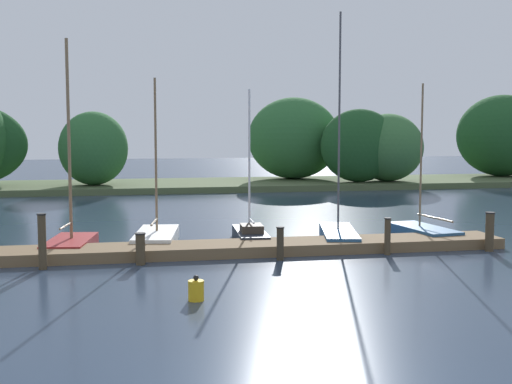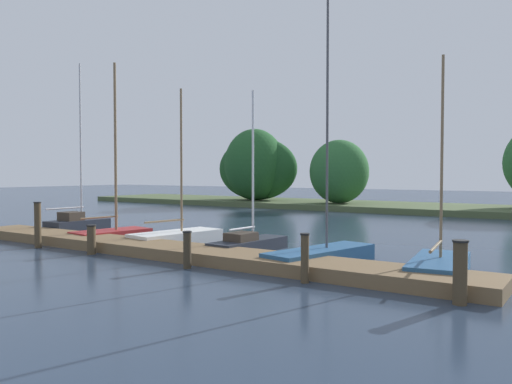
{
  "view_description": "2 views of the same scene",
  "coord_description": "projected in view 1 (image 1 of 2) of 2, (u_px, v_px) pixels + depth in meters",
  "views": [
    {
      "loc": [
        -2.59,
        -9.55,
        4.06
      ],
      "look_at": [
        1.87,
        13.31,
        1.82
      ],
      "focal_mm": 46.92,
      "sensor_mm": 36.0,
      "label": 1
    },
    {
      "loc": [
        11.43,
        -0.28,
        2.63
      ],
      "look_at": [
        2.14,
        13.45,
        2.02
      ],
      "focal_mm": 35.73,
      "sensor_mm": 36.0,
      "label": 2
    }
  ],
  "objects": [
    {
      "name": "dock_pier",
      "position": [
        209.0,
        249.0,
        21.46
      ],
      "size": [
        19.78,
        1.8,
        0.35
      ],
      "color": "brown",
      "rests_on": "ground"
    },
    {
      "name": "far_shore",
      "position": [
        255.0,
        147.0,
        45.8
      ],
      "size": [
        57.36,
        8.8,
        6.55
      ],
      "color": "#4C5B38",
      "rests_on": "ground"
    },
    {
      "name": "sailboat_1",
      "position": [
        71.0,
        240.0,
        22.19
      ],
      "size": [
        1.74,
        3.32,
        6.96
      ],
      "rotation": [
        0.0,
        0.0,
        1.42
      ],
      "color": "maroon",
      "rests_on": "ground"
    },
    {
      "name": "sailboat_2",
      "position": [
        157.0,
        236.0,
        23.4
      ],
      "size": [
        1.86,
        3.92,
        5.78
      ],
      "rotation": [
        0.0,
        0.0,
        1.42
      ],
      "color": "white",
      "rests_on": "ground"
    },
    {
      "name": "sailboat_3",
      "position": [
        250.0,
        233.0,
        23.9
      ],
      "size": [
        1.19,
        3.47,
        5.42
      ],
      "rotation": [
        0.0,
        0.0,
        1.51
      ],
      "color": "#232833",
      "rests_on": "ground"
    },
    {
      "name": "sailboat_4",
      "position": [
        338.0,
        234.0,
        23.85
      ],
      "size": [
        1.94,
        4.22,
        8.09
      ],
      "rotation": [
        0.0,
        0.0,
        1.35
      ],
      "color": "#285684",
      "rests_on": "ground"
    },
    {
      "name": "sailboat_5",
      "position": [
        421.0,
        231.0,
        24.62
      ],
      "size": [
        1.71,
        3.65,
        5.67
      ],
      "rotation": [
        0.0,
        0.0,
        1.71
      ],
      "color": "#285684",
      "rests_on": "ground"
    },
    {
      "name": "mooring_piling_1",
      "position": [
        42.0,
        241.0,
        19.17
      ],
      "size": [
        0.27,
        0.27,
        1.62
      ],
      "color": "#4C3D28",
      "rests_on": "ground"
    },
    {
      "name": "mooring_piling_2",
      "position": [
        140.0,
        249.0,
        19.84
      ],
      "size": [
        0.32,
        0.32,
        0.96
      ],
      "color": "#4C3D28",
      "rests_on": "ground"
    },
    {
      "name": "mooring_piling_3",
      "position": [
        280.0,
        243.0,
        20.54
      ],
      "size": [
        0.25,
        0.25,
        1.04
      ],
      "color": "#3D3323",
      "rests_on": "ground"
    },
    {
      "name": "mooring_piling_4",
      "position": [
        388.0,
        236.0,
        21.4
      ],
      "size": [
        0.23,
        0.23,
        1.2
      ],
      "color": "#4C3D28",
      "rests_on": "ground"
    },
    {
      "name": "mooring_piling_5",
      "position": [
        490.0,
        231.0,
        22.02
      ],
      "size": [
        0.32,
        0.32,
        1.3
      ],
      "color": "#4C3D28",
      "rests_on": "ground"
    },
    {
      "name": "channel_buoy_0",
      "position": [
        196.0,
        290.0,
        15.75
      ],
      "size": [
        0.37,
        0.37,
        0.61
      ],
      "color": "gold",
      "rests_on": "ground"
    }
  ]
}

